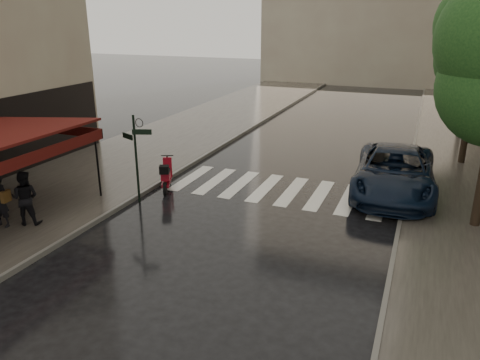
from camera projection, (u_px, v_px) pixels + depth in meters
The scene contains 11 objects.
ground at pixel (117, 244), 13.42m from camera, with size 120.00×120.00×0.00m, color black.
sidewalk_near at pixel (180, 135), 25.49m from camera, with size 6.00×60.00×0.12m, color #38332D.
sidewalk_far at pixel (480, 165), 20.32m from camera, with size 5.50×60.00×0.12m, color #38332D.
curb_near at pixel (232, 140), 24.42m from camera, with size 0.12×60.00×0.16m, color #595651.
curb_far at pixel (412, 158), 21.30m from camera, with size 0.12×60.00×0.16m, color #595651.
crosswalk at pixel (278, 189), 17.63m from camera, with size 7.85×3.20×0.01m.
signpost at pixel (136, 152), 15.86m from camera, with size 1.17×0.29×3.10m.
tree_far at pixel (475, 31), 24.86m from camera, with size 3.80×3.80×8.16m.
pedestrian_terrace at pixel (25, 198), 14.19m from camera, with size 0.83×0.64×1.70m, color black.
scooter at pixel (166, 176), 17.45m from camera, with size 0.93×1.66×1.17m.
parked_car at pixel (395, 172), 16.99m from camera, with size 2.78×6.02×1.67m, color black.
Camera 1 is at (7.77, -9.88, 6.17)m, focal length 35.00 mm.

